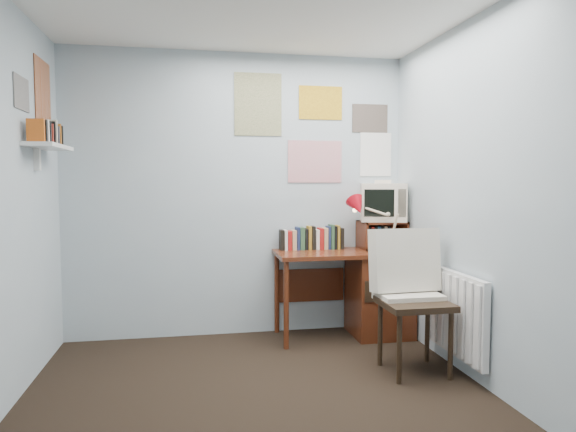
% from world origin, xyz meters
% --- Properties ---
extents(ground, '(3.50, 3.50, 0.00)m').
position_xyz_m(ground, '(0.00, 0.00, 0.00)').
color(ground, black).
rests_on(ground, ground).
extents(back_wall, '(3.00, 0.02, 2.50)m').
position_xyz_m(back_wall, '(0.00, 1.75, 1.25)').
color(back_wall, '#ADBDC5').
rests_on(back_wall, ground).
extents(right_wall, '(0.02, 3.50, 2.50)m').
position_xyz_m(right_wall, '(1.50, 0.00, 1.25)').
color(right_wall, '#ADBDC5').
rests_on(right_wall, ground).
extents(desk, '(1.20, 0.55, 0.76)m').
position_xyz_m(desk, '(1.17, 1.48, 0.41)').
color(desk, '#582614').
rests_on(desk, ground).
extents(desk_chair, '(0.51, 0.49, 1.00)m').
position_xyz_m(desk_chair, '(1.15, 0.57, 0.50)').
color(desk_chair, black).
rests_on(desk_chair, ground).
extents(desk_lamp, '(0.37, 0.35, 0.44)m').
position_xyz_m(desk_lamp, '(1.33, 1.31, 0.98)').
color(desk_lamp, red).
rests_on(desk_lamp, desk).
extents(tv_riser, '(0.40, 0.30, 0.25)m').
position_xyz_m(tv_riser, '(1.29, 1.59, 0.89)').
color(tv_riser, '#582614').
rests_on(tv_riser, desk).
extents(crt_tv, '(0.48, 0.46, 0.37)m').
position_xyz_m(crt_tv, '(1.30, 1.61, 1.20)').
color(crt_tv, beige).
rests_on(crt_tv, tv_riser).
extents(book_row, '(0.60, 0.14, 0.22)m').
position_xyz_m(book_row, '(0.66, 1.66, 0.87)').
color(book_row, '#582614').
rests_on(book_row, desk).
extents(radiator, '(0.09, 0.80, 0.60)m').
position_xyz_m(radiator, '(1.46, 0.55, 0.42)').
color(radiator, white).
rests_on(radiator, right_wall).
extents(wall_shelf, '(0.20, 0.62, 0.24)m').
position_xyz_m(wall_shelf, '(-1.40, 1.10, 1.62)').
color(wall_shelf, white).
rests_on(wall_shelf, left_wall).
extents(posters_back, '(1.20, 0.01, 0.90)m').
position_xyz_m(posters_back, '(0.70, 1.74, 1.85)').
color(posters_back, white).
rests_on(posters_back, back_wall).
extents(posters_left, '(0.01, 0.70, 0.60)m').
position_xyz_m(posters_left, '(-1.49, 1.10, 2.00)').
color(posters_left, white).
rests_on(posters_left, left_wall).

